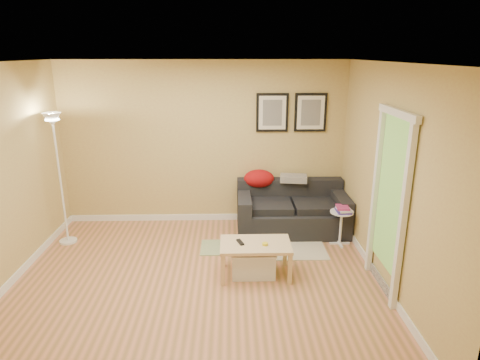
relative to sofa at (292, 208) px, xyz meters
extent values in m
plane|color=tan|center=(-1.38, -1.53, -0.38)|extent=(4.50, 4.50, 0.00)
plane|color=white|center=(-1.38, -1.53, 2.23)|extent=(4.50, 4.50, 0.00)
plane|color=tan|center=(-1.38, 0.47, 0.92)|extent=(4.50, 0.00, 4.50)
plane|color=tan|center=(-1.38, -3.53, 0.92)|extent=(4.50, 0.00, 4.50)
plane|color=tan|center=(0.87, -1.53, 0.92)|extent=(0.00, 4.00, 4.00)
cube|color=white|center=(-1.38, 0.46, -0.33)|extent=(4.50, 0.02, 0.10)
cube|color=white|center=(-3.62, -1.53, -0.33)|extent=(0.02, 4.00, 0.10)
cube|color=white|center=(0.86, -1.53, -0.33)|extent=(0.02, 4.00, 0.10)
cube|color=beige|center=(-0.23, -0.59, -0.37)|extent=(1.25, 0.85, 0.01)
cube|color=#668C4C|center=(-1.04, -0.59, -0.37)|extent=(0.70, 0.50, 0.01)
cube|color=black|center=(-0.84, -1.34, 0.07)|extent=(0.10, 0.17, 0.02)
cylinder|color=yellow|center=(-0.54, -1.42, 0.08)|extent=(0.07, 0.07, 0.03)
camera|label=1|loc=(-0.96, -6.05, 2.33)|focal=31.17mm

